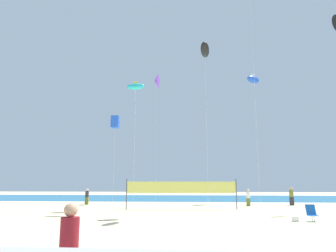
{
  "coord_description": "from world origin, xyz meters",
  "views": [
    {
      "loc": [
        1.11,
        -16.66,
        2.05
      ],
      "look_at": [
        -1.24,
        11.37,
        7.17
      ],
      "focal_mm": 33.71,
      "sensor_mm": 36.0,
      "label": 1
    }
  ],
  "objects_px": {
    "kite_blue_box": "(115,122)",
    "kite_blue_inflatable": "(253,79)",
    "beachgoer_olive_shirt": "(291,195)",
    "kite_violet_delta": "(156,81)",
    "kite_cyan_inflatable": "(136,87)",
    "beachgoer_charcoal_shirt": "(87,196)",
    "mother_figure": "(69,242)",
    "beach_handbag": "(295,219)",
    "volleyball_net": "(181,188)",
    "beachgoer_white_shirt": "(248,197)",
    "folding_beach_chair": "(312,213)",
    "kite_black_inflatable": "(205,50)"
  },
  "relations": [
    {
      "from": "kite_blue_box",
      "to": "mother_figure",
      "type": "bearing_deg",
      "value": -78.1
    },
    {
      "from": "kite_blue_box",
      "to": "kite_cyan_inflatable",
      "type": "relative_size",
      "value": 0.77
    },
    {
      "from": "mother_figure",
      "to": "beach_handbag",
      "type": "height_order",
      "value": "mother_figure"
    },
    {
      "from": "beachgoer_olive_shirt",
      "to": "folding_beach_chair",
      "type": "distance_m",
      "value": 13.21
    },
    {
      "from": "kite_blue_inflatable",
      "to": "kite_violet_delta",
      "type": "bearing_deg",
      "value": -175.78
    },
    {
      "from": "beachgoer_olive_shirt",
      "to": "beach_handbag",
      "type": "relative_size",
      "value": 5.03
    },
    {
      "from": "beach_handbag",
      "to": "kite_black_inflatable",
      "type": "relative_size",
      "value": 0.03
    },
    {
      "from": "beachgoer_olive_shirt",
      "to": "kite_violet_delta",
      "type": "bearing_deg",
      "value": 0.94
    },
    {
      "from": "beachgoer_olive_shirt",
      "to": "kite_cyan_inflatable",
      "type": "height_order",
      "value": "kite_cyan_inflatable"
    },
    {
      "from": "folding_beach_chair",
      "to": "kite_blue_box",
      "type": "xyz_separation_m",
      "value": [
        -12.75,
        6.18,
        6.48
      ]
    },
    {
      "from": "kite_black_inflatable",
      "to": "beach_handbag",
      "type": "bearing_deg",
      "value": -24.07
    },
    {
      "from": "kite_blue_box",
      "to": "beachgoer_charcoal_shirt",
      "type": "bearing_deg",
      "value": 123.43
    },
    {
      "from": "beach_handbag",
      "to": "kite_black_inflatable",
      "type": "bearing_deg",
      "value": 155.93
    },
    {
      "from": "mother_figure",
      "to": "beachgoer_olive_shirt",
      "type": "distance_m",
      "value": 27.53
    },
    {
      "from": "beachgoer_white_shirt",
      "to": "volleyball_net",
      "type": "xyz_separation_m",
      "value": [
        -5.92,
        -4.33,
        0.82
      ]
    },
    {
      "from": "beachgoer_charcoal_shirt",
      "to": "beach_handbag",
      "type": "relative_size",
      "value": 4.5
    },
    {
      "from": "kite_blue_box",
      "to": "kite_blue_inflatable",
      "type": "distance_m",
      "value": 18.63
    },
    {
      "from": "volleyball_net",
      "to": "beach_handbag",
      "type": "height_order",
      "value": "volleyball_net"
    },
    {
      "from": "kite_blue_box",
      "to": "kite_cyan_inflatable",
      "type": "bearing_deg",
      "value": -41.56
    },
    {
      "from": "kite_black_inflatable",
      "to": "kite_cyan_inflatable",
      "type": "relative_size",
      "value": 1.17
    },
    {
      "from": "volleyball_net",
      "to": "kite_cyan_inflatable",
      "type": "bearing_deg",
      "value": -139.8
    },
    {
      "from": "kite_blue_box",
      "to": "kite_black_inflatable",
      "type": "relative_size",
      "value": 0.65
    },
    {
      "from": "beachgoer_white_shirt",
      "to": "folding_beach_chair",
      "type": "bearing_deg",
      "value": 30.69
    },
    {
      "from": "kite_black_inflatable",
      "to": "kite_violet_delta",
      "type": "xyz_separation_m",
      "value": [
        -5.09,
        14.63,
        2.79
      ]
    },
    {
      "from": "beachgoer_olive_shirt",
      "to": "beachgoer_white_shirt",
      "type": "xyz_separation_m",
      "value": [
        -4.25,
        -1.34,
        -0.09
      ]
    },
    {
      "from": "mother_figure",
      "to": "beachgoer_white_shirt",
      "type": "distance_m",
      "value": 24.73
    },
    {
      "from": "beachgoer_olive_shirt",
      "to": "beach_handbag",
      "type": "distance_m",
      "value": 13.75
    },
    {
      "from": "kite_blue_box",
      "to": "kite_blue_inflatable",
      "type": "height_order",
      "value": "kite_blue_inflatable"
    },
    {
      "from": "kite_blue_inflatable",
      "to": "kite_blue_box",
      "type": "bearing_deg",
      "value": -140.36
    },
    {
      "from": "folding_beach_chair",
      "to": "kite_violet_delta",
      "type": "xyz_separation_m",
      "value": [
        -10.65,
        16.38,
        13.27
      ]
    },
    {
      "from": "folding_beach_chair",
      "to": "kite_blue_inflatable",
      "type": "distance_m",
      "value": 21.84
    },
    {
      "from": "beachgoer_white_shirt",
      "to": "kite_cyan_inflatable",
      "type": "distance_m",
      "value": 14.46
    },
    {
      "from": "beachgoer_white_shirt",
      "to": "kite_cyan_inflatable",
      "type": "relative_size",
      "value": 0.16
    },
    {
      "from": "beachgoer_olive_shirt",
      "to": "kite_blue_inflatable",
      "type": "xyz_separation_m",
      "value": [
        -2.17,
        4.28,
        12.99
      ]
    },
    {
      "from": "beach_handbag",
      "to": "kite_blue_box",
      "type": "relative_size",
      "value": 0.05
    },
    {
      "from": "kite_blue_box",
      "to": "volleyball_net",
      "type": "bearing_deg",
      "value": 11.5
    },
    {
      "from": "beachgoer_olive_shirt",
      "to": "beachgoer_charcoal_shirt",
      "type": "relative_size",
      "value": 1.12
    },
    {
      "from": "folding_beach_chair",
      "to": "kite_blue_box",
      "type": "distance_m",
      "value": 15.58
    },
    {
      "from": "beachgoer_olive_shirt",
      "to": "volleyball_net",
      "type": "height_order",
      "value": "volleyball_net"
    },
    {
      "from": "folding_beach_chair",
      "to": "mother_figure",
      "type": "bearing_deg",
      "value": -169.01
    },
    {
      "from": "beachgoer_charcoal_shirt",
      "to": "kite_cyan_inflatable",
      "type": "bearing_deg",
      "value": -64.73
    },
    {
      "from": "beachgoer_charcoal_shirt",
      "to": "beach_handbag",
      "type": "xyz_separation_m",
      "value": [
        16.08,
        -13.0,
        -0.68
      ]
    },
    {
      "from": "beachgoer_charcoal_shirt",
      "to": "volleyball_net",
      "type": "distance_m",
      "value": 11.08
    },
    {
      "from": "beachgoer_white_shirt",
      "to": "volleyball_net",
      "type": "bearing_deg",
      "value": -30.68
    },
    {
      "from": "beachgoer_white_shirt",
      "to": "kite_blue_box",
      "type": "distance_m",
      "value": 13.88
    },
    {
      "from": "mother_figure",
      "to": "folding_beach_chair",
      "type": "height_order",
      "value": "mother_figure"
    },
    {
      "from": "beachgoer_white_shirt",
      "to": "beach_handbag",
      "type": "distance_m",
      "value": 11.91
    },
    {
      "from": "kite_cyan_inflatable",
      "to": "beachgoer_charcoal_shirt",
      "type": "bearing_deg",
      "value": 127.18
    },
    {
      "from": "beachgoer_white_shirt",
      "to": "mother_figure",
      "type": "bearing_deg",
      "value": 5.8
    },
    {
      "from": "beachgoer_white_shirt",
      "to": "beachgoer_charcoal_shirt",
      "type": "xyz_separation_m",
      "value": [
        -15.54,
        1.13,
        -0.0
      ]
    }
  ]
}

